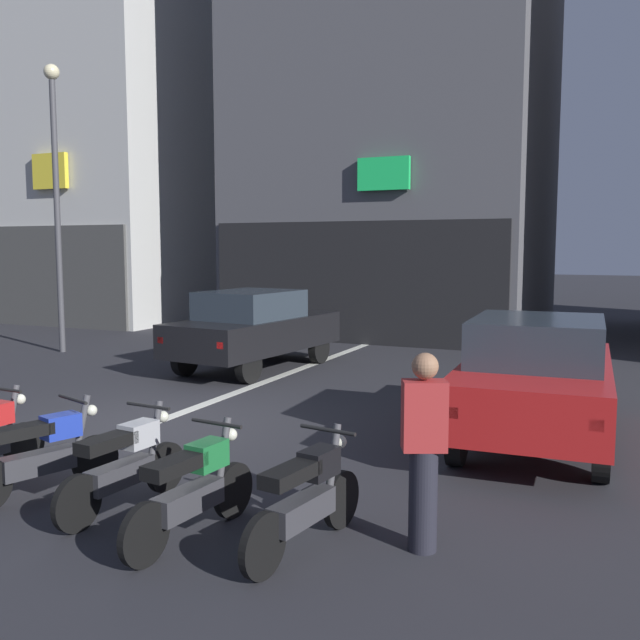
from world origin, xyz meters
TOP-DOWN VIEW (x-y plane):
  - ground_plane at (0.00, 0.00)m, footprint 120.00×120.00m
  - lane_centre_line at (0.00, 6.00)m, footprint 0.20×18.00m
  - building_corner_left at (-11.76, 13.60)m, footprint 8.77×9.94m
  - building_mid_block at (-0.41, 13.60)m, footprint 8.38×9.31m
  - car_black_crossing_near at (-0.85, 4.60)m, footprint 2.18×4.26m
  - car_red_parked_kerbside at (5.14, 1.37)m, footprint 1.93×4.17m
  - car_grey_down_street at (1.41, 13.36)m, footprint 2.06×4.22m
  - street_lamp at (-6.29, 4.80)m, footprint 0.36×0.36m
  - motorcycle_blue_row_left_mid at (0.84, -2.64)m, footprint 0.67×1.61m
  - motorcycle_silver_row_centre at (1.82, -2.58)m, footprint 0.55×1.67m
  - motorcycle_green_row_right_mid at (2.80, -2.88)m, footprint 0.55×1.67m
  - motorcycle_black_row_rightmost at (3.78, -2.67)m, footprint 0.55×1.66m
  - person_by_motorcycles at (4.67, -2.27)m, footprint 0.42×0.35m

SIDE VIEW (x-z plane):
  - ground_plane at x=0.00m, z-range 0.00..0.00m
  - lane_centre_line at x=0.00m, z-range 0.00..0.01m
  - motorcycle_blue_row_left_mid at x=0.84m, z-range -0.03..0.95m
  - motorcycle_silver_row_centre at x=1.82m, z-range -0.03..0.95m
  - motorcycle_green_row_right_mid at x=2.80m, z-range -0.03..0.95m
  - motorcycle_black_row_rightmost at x=3.78m, z-range -0.03..0.95m
  - person_by_motorcycles at x=4.67m, z-range 0.02..1.69m
  - car_black_crossing_near at x=-0.85m, z-range 0.07..1.71m
  - car_red_parked_kerbside at x=5.14m, z-range 0.07..1.71m
  - car_grey_down_street at x=1.41m, z-range 0.07..1.71m
  - street_lamp at x=-6.29m, z-range 0.74..7.50m
  - building_corner_left at x=-11.76m, z-range -0.01..12.95m
  - building_mid_block at x=-0.41m, z-range -0.01..17.83m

